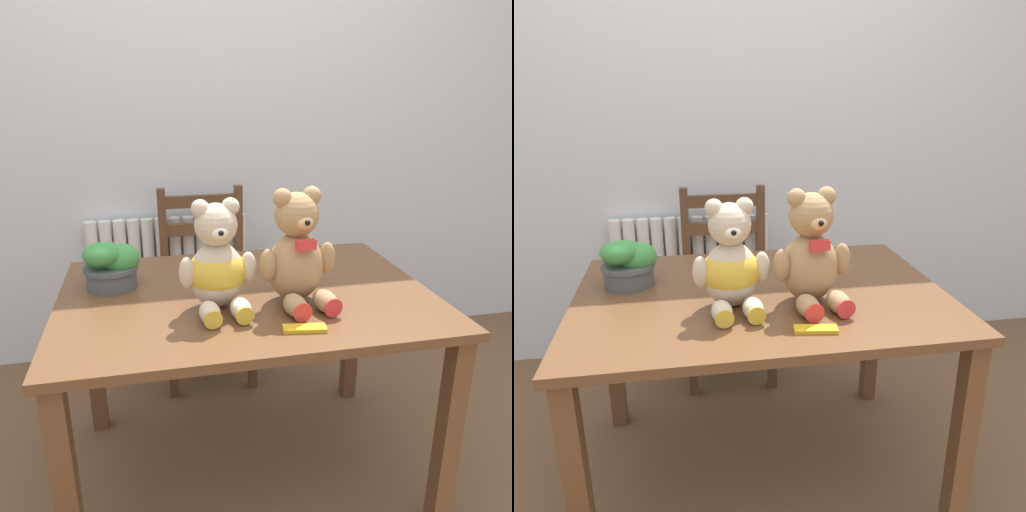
% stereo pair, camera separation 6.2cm
% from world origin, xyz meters
% --- Properties ---
extents(wall_back, '(8.00, 0.04, 2.60)m').
position_xyz_m(wall_back, '(0.00, 1.48, 1.30)').
color(wall_back, silver).
rests_on(wall_back, ground_plane).
extents(radiator, '(0.82, 0.10, 0.77)m').
position_xyz_m(radiator, '(-0.22, 1.41, 0.35)').
color(radiator, white).
rests_on(radiator, ground_plane).
extents(dining_table, '(1.23, 0.88, 0.74)m').
position_xyz_m(dining_table, '(0.00, 0.44, 0.64)').
color(dining_table, brown).
rests_on(dining_table, ground_plane).
extents(wooden_chair_behind, '(0.42, 0.38, 0.93)m').
position_xyz_m(wooden_chair_behind, '(-0.05, 1.21, 0.47)').
color(wooden_chair_behind, brown).
rests_on(wooden_chair_behind, ground_plane).
extents(teddy_bear_left, '(0.24, 0.25, 0.35)m').
position_xyz_m(teddy_bear_left, '(-0.11, 0.34, 0.88)').
color(teddy_bear_left, beige).
rests_on(teddy_bear_left, dining_table).
extents(teddy_bear_right, '(0.26, 0.27, 0.37)m').
position_xyz_m(teddy_bear_right, '(0.15, 0.33, 0.90)').
color(teddy_bear_right, tan).
rests_on(teddy_bear_right, dining_table).
extents(potted_plant, '(0.19, 0.18, 0.17)m').
position_xyz_m(potted_plant, '(-0.44, 0.58, 0.83)').
color(potted_plant, '#4C5156').
rests_on(potted_plant, dining_table).
extents(chocolate_bar, '(0.13, 0.06, 0.01)m').
position_xyz_m(chocolate_bar, '(0.11, 0.13, 0.75)').
color(chocolate_bar, gold).
rests_on(chocolate_bar, dining_table).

